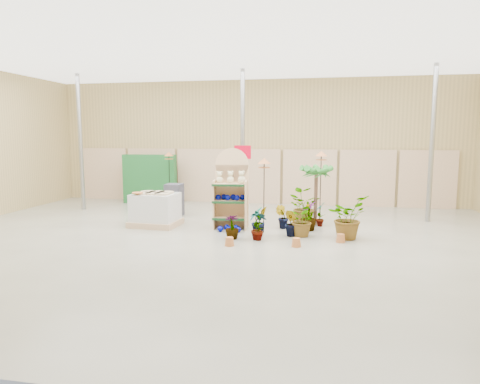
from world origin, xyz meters
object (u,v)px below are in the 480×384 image
(display_shelf, at_px, (231,192))
(pallet_stack, at_px, (155,209))
(potted_plant_2, at_px, (303,220))
(bird_table_front, at_px, (264,164))

(display_shelf, relative_size, pallet_stack, 1.61)
(display_shelf, height_order, potted_plant_2, display_shelf)
(pallet_stack, bearing_deg, bird_table_front, -1.34)
(pallet_stack, xyz_separation_m, bird_table_front, (3.06, -0.27, 1.33))
(display_shelf, bearing_deg, potted_plant_2, -26.27)
(bird_table_front, bearing_deg, display_shelf, 154.41)
(display_shelf, distance_m, bird_table_front, 1.32)
(potted_plant_2, bearing_deg, display_shelf, 160.33)
(pallet_stack, height_order, potted_plant_2, pallet_stack)
(display_shelf, bearing_deg, bird_table_front, -32.19)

